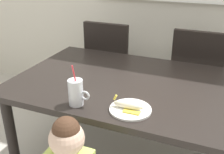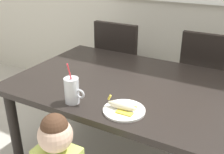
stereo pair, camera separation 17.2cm
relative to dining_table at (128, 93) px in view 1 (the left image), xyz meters
The scene contains 6 objects.
dining_table is the anchor object (origin of this frame).
dining_chair_left 0.84m from the dining_table, 120.77° to the left, with size 0.44×0.44×0.96m.
dining_chair_right 0.84m from the dining_table, 63.06° to the left, with size 0.44×0.44×0.96m.
milk_cup 0.46m from the dining_table, 112.16° to the right, with size 0.13×0.08×0.25m.
snack_plate 0.39m from the dining_table, 68.41° to the right, with size 0.23×0.23×0.01m, color white.
peeled_banana 0.39m from the dining_table, 69.90° to the right, with size 0.17×0.11×0.07m.
Camera 1 is at (0.53, -1.55, 1.50)m, focal length 43.41 mm.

